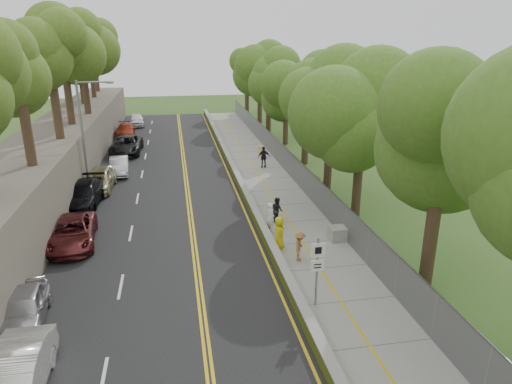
% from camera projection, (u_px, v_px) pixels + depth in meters
% --- Properties ---
extents(ground, '(140.00, 140.00, 0.00)m').
position_uv_depth(ground, '(276.00, 273.00, 21.91)').
color(ground, '#33511E').
rests_on(ground, ground).
extents(road, '(11.20, 66.00, 0.04)m').
position_uv_depth(road, '(164.00, 184.00, 34.94)').
color(road, black).
rests_on(road, ground).
extents(sidewalk, '(4.20, 66.00, 0.05)m').
position_uv_depth(sidewalk, '(266.00, 179.00, 36.29)').
color(sidewalk, gray).
rests_on(sidewalk, ground).
extents(jersey_barrier, '(0.42, 66.00, 0.60)m').
position_uv_depth(jersey_barrier, '(237.00, 177.00, 35.81)').
color(jersey_barrier, '#A3C61D').
rests_on(jersey_barrier, ground).
extents(rock_embankment, '(5.00, 66.00, 4.00)m').
position_uv_depth(rock_embankment, '(48.00, 164.00, 32.93)').
color(rock_embankment, '#595147').
rests_on(rock_embankment, ground).
extents(chainlink_fence, '(0.04, 66.00, 2.00)m').
position_uv_depth(chainlink_fence, '(291.00, 166.00, 36.32)').
color(chainlink_fence, slate).
rests_on(chainlink_fence, ground).
extents(trees_embankment, '(6.40, 66.00, 13.00)m').
position_uv_depth(trees_embankment, '(37.00, 41.00, 30.25)').
color(trees_embankment, '#547424').
rests_on(trees_embankment, rock_embankment).
extents(trees_fenceside, '(7.00, 66.00, 14.00)m').
position_uv_depth(trees_fenceside, '(323.00, 88.00, 34.77)').
color(trees_fenceside, '#4F7B26').
rests_on(trees_fenceside, ground).
extents(streetlight, '(2.52, 0.22, 8.00)m').
position_uv_depth(streetlight, '(85.00, 130.00, 31.65)').
color(streetlight, gray).
rests_on(streetlight, ground).
extents(signpost, '(0.62, 0.09, 3.10)m').
position_uv_depth(signpost, '(317.00, 264.00, 18.64)').
color(signpost, gray).
rests_on(signpost, sidewalk).
extents(construction_barrel, '(0.57, 0.57, 0.94)m').
position_uv_depth(construction_barrel, '(261.00, 151.00, 42.99)').
color(construction_barrel, orange).
rests_on(construction_barrel, sidewalk).
extents(concrete_block, '(1.17, 0.90, 0.76)m').
position_uv_depth(concrete_block, '(339.00, 233.00, 25.28)').
color(concrete_block, gray).
rests_on(concrete_block, sidewalk).
extents(car_0, '(2.02, 4.17, 1.37)m').
position_uv_depth(car_0, '(24.00, 308.00, 17.81)').
color(car_0, '#ADACB0').
rests_on(car_0, road).
extents(car_1, '(1.73, 4.80, 1.57)m').
position_uv_depth(car_1, '(13.00, 380.00, 13.94)').
color(car_1, white).
rests_on(car_1, road).
extents(car_2, '(2.78, 5.29, 1.42)m').
position_uv_depth(car_2, '(72.00, 232.00, 24.63)').
color(car_2, maroon).
rests_on(car_2, road).
extents(car_3, '(2.63, 5.66, 1.60)m').
position_uv_depth(car_3, '(83.00, 195.00, 30.16)').
color(car_3, black).
rests_on(car_3, road).
extents(car_4, '(2.15, 4.85, 1.62)m').
position_uv_depth(car_4, '(99.00, 179.00, 33.38)').
color(car_4, tan).
rests_on(car_4, road).
extents(car_5, '(1.74, 4.23, 1.36)m').
position_uv_depth(car_5, '(119.00, 166.00, 37.32)').
color(car_5, silver).
rests_on(car_5, road).
extents(car_6, '(2.99, 6.01, 1.64)m').
position_uv_depth(car_6, '(126.00, 145.00, 43.78)').
color(car_6, black).
rests_on(car_6, road).
extents(car_7, '(2.16, 4.90, 1.40)m').
position_uv_depth(car_7, '(125.00, 130.00, 51.25)').
color(car_7, maroon).
rests_on(car_7, road).
extents(car_8, '(2.11, 4.56, 1.51)m').
position_uv_depth(car_8, '(136.00, 120.00, 57.32)').
color(car_8, white).
rests_on(car_8, road).
extents(painter_0, '(0.88, 1.03, 1.80)m').
position_uv_depth(painter_0, '(279.00, 233.00, 24.08)').
color(painter_0, gold).
rests_on(painter_0, sidewalk).
extents(painter_1, '(0.49, 0.69, 1.81)m').
position_uv_depth(painter_1, '(271.00, 218.00, 26.07)').
color(painter_1, white).
rests_on(painter_1, sidewalk).
extents(painter_2, '(0.81, 0.92, 1.59)m').
position_uv_depth(painter_2, '(277.00, 210.00, 27.52)').
color(painter_2, black).
rests_on(painter_2, sidewalk).
extents(painter_3, '(0.93, 1.14, 1.54)m').
position_uv_depth(painter_3, '(300.00, 246.00, 22.81)').
color(painter_3, '#9E6236').
rests_on(painter_3, sidewalk).
extents(person_far, '(1.08, 0.47, 1.83)m').
position_uv_depth(person_far, '(264.00, 157.00, 39.03)').
color(person_far, black).
rests_on(person_far, sidewalk).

